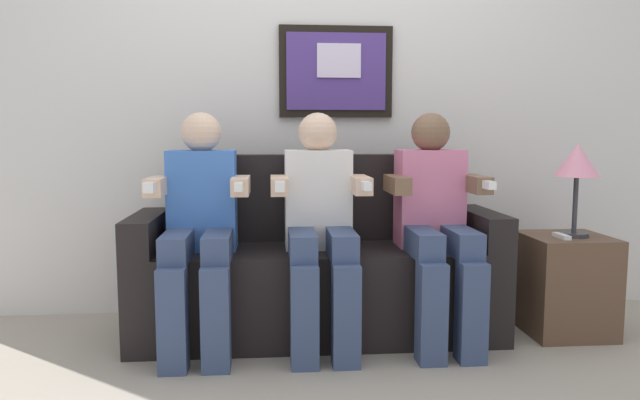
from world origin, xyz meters
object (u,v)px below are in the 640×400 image
(couch, at_px, (317,272))
(side_table_right, at_px, (565,284))
(person_on_left, at_px, (200,221))
(person_on_right, at_px, (436,218))
(spare_remote_on_table, at_px, (561,236))
(person_in_middle, at_px, (320,220))
(table_lamp, at_px, (577,165))

(couch, height_order, side_table_right, couch)
(person_on_left, distance_m, person_on_right, 1.12)
(spare_remote_on_table, bearing_deg, person_on_left, 179.94)
(couch, relative_size, person_on_right, 1.62)
(couch, relative_size, spare_remote_on_table, 13.88)
(person_on_left, bearing_deg, couch, 16.66)
(person_in_middle, bearing_deg, table_lamp, 1.67)
(table_lamp, bearing_deg, person_in_middle, -178.33)
(couch, height_order, spare_remote_on_table, couch)
(side_table_right, bearing_deg, table_lamp, -49.40)
(person_in_middle, bearing_deg, couch, 89.98)
(side_table_right, bearing_deg, person_on_left, -178.05)
(spare_remote_on_table, bearing_deg, couch, 171.92)
(person_on_right, bearing_deg, couch, 163.39)
(person_on_right, height_order, side_table_right, person_on_right)
(side_table_right, xyz_separation_m, spare_remote_on_table, (-0.06, -0.06, 0.26))
(side_table_right, distance_m, spare_remote_on_table, 0.27)
(person_on_left, relative_size, person_on_right, 1.00)
(person_on_right, distance_m, spare_remote_on_table, 0.64)
(person_on_left, relative_size, spare_remote_on_table, 8.54)
(couch, relative_size, side_table_right, 3.61)
(person_in_middle, height_order, table_lamp, person_in_middle)
(table_lamp, bearing_deg, spare_remote_on_table, -154.86)
(couch, distance_m, person_on_right, 0.65)
(person_on_right, bearing_deg, person_in_middle, -179.95)
(couch, height_order, person_on_right, person_on_right)
(person_in_middle, distance_m, table_lamp, 1.30)
(side_table_right, xyz_separation_m, table_lamp, (0.02, -0.02, 0.61))
(person_in_middle, relative_size, table_lamp, 2.41)
(table_lamp, distance_m, spare_remote_on_table, 0.36)
(person_on_left, xyz_separation_m, person_on_right, (1.12, 0.00, -0.00))
(person_on_left, height_order, table_lamp, person_on_left)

